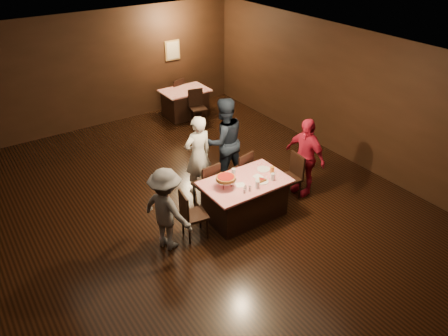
{
  "coord_description": "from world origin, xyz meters",
  "views": [
    {
      "loc": [
        -3.52,
        -6.08,
        5.05
      ],
      "look_at": [
        0.37,
        -0.34,
        1.0
      ],
      "focal_mm": 35.0,
      "sensor_mm": 36.0,
      "label": 1
    }
  ],
  "objects_px": {
    "chair_end_left": "(195,214)",
    "diner_red_shirt": "(305,157)",
    "glass_back": "(234,172)",
    "chair_back_far": "(175,94)",
    "glass_amber": "(272,170)",
    "glass_front_left": "(257,185)",
    "chair_end_right": "(289,177)",
    "plate_empty": "(263,169)",
    "diner_navy_hoodie": "(224,141)",
    "diner_white_jacket": "(198,155)",
    "chair_far_right": "(239,172)",
    "glass_front_right": "(273,177)",
    "chair_back_near": "(198,108)",
    "diner_grey_knit": "(167,210)",
    "pizza_stand": "(226,178)",
    "back_table": "(185,103)",
    "chair_far_left": "(206,183)",
    "main_table": "(245,199)"
  },
  "relations": [
    {
      "from": "glass_front_left",
      "to": "main_table",
      "type": "bearing_deg",
      "value": 99.46
    },
    {
      "from": "chair_end_right",
      "to": "diner_grey_knit",
      "type": "distance_m",
      "value": 2.73
    },
    {
      "from": "glass_amber",
      "to": "glass_back",
      "type": "bearing_deg",
      "value": 151.7
    },
    {
      "from": "main_table",
      "to": "diner_white_jacket",
      "type": "height_order",
      "value": "diner_white_jacket"
    },
    {
      "from": "chair_far_left",
      "to": "pizza_stand",
      "type": "xyz_separation_m",
      "value": [
        0.0,
        -0.7,
        0.48
      ]
    },
    {
      "from": "glass_amber",
      "to": "glass_front_left",
      "type": "bearing_deg",
      "value": -155.56
    },
    {
      "from": "back_table",
      "to": "diner_white_jacket",
      "type": "height_order",
      "value": "diner_white_jacket"
    },
    {
      "from": "diner_red_shirt",
      "to": "glass_back",
      "type": "bearing_deg",
      "value": -106.2
    },
    {
      "from": "diner_white_jacket",
      "to": "glass_back",
      "type": "relative_size",
      "value": 12.06
    },
    {
      "from": "chair_back_far",
      "to": "diner_grey_knit",
      "type": "relative_size",
      "value": 0.62
    },
    {
      "from": "chair_far_right",
      "to": "chair_back_near",
      "type": "bearing_deg",
      "value": -119.75
    },
    {
      "from": "glass_front_left",
      "to": "chair_far_left",
      "type": "bearing_deg",
      "value": 113.2
    },
    {
      "from": "main_table",
      "to": "chair_far_right",
      "type": "distance_m",
      "value": 0.85
    },
    {
      "from": "diner_navy_hoodie",
      "to": "plate_empty",
      "type": "relative_size",
      "value": 7.53
    },
    {
      "from": "back_table",
      "to": "plate_empty",
      "type": "bearing_deg",
      "value": -101.21
    },
    {
      "from": "chair_far_left",
      "to": "pizza_stand",
      "type": "distance_m",
      "value": 0.85
    },
    {
      "from": "chair_far_right",
      "to": "pizza_stand",
      "type": "xyz_separation_m",
      "value": [
        -0.8,
        -0.7,
        0.48
      ]
    },
    {
      "from": "chair_end_left",
      "to": "glass_amber",
      "type": "xyz_separation_m",
      "value": [
        1.7,
        -0.05,
        0.37
      ]
    },
    {
      "from": "chair_back_far",
      "to": "glass_back",
      "type": "bearing_deg",
      "value": 59.63
    },
    {
      "from": "chair_back_near",
      "to": "diner_grey_knit",
      "type": "bearing_deg",
      "value": -115.56
    },
    {
      "from": "chair_far_right",
      "to": "glass_amber",
      "type": "height_order",
      "value": "chair_far_right"
    },
    {
      "from": "chair_end_left",
      "to": "diner_red_shirt",
      "type": "bearing_deg",
      "value": -80.56
    },
    {
      "from": "plate_empty",
      "to": "glass_amber",
      "type": "bearing_deg",
      "value": -75.96
    },
    {
      "from": "diner_white_jacket",
      "to": "chair_far_right",
      "type": "bearing_deg",
      "value": 142.67
    },
    {
      "from": "glass_front_right",
      "to": "glass_back",
      "type": "relative_size",
      "value": 1.0
    },
    {
      "from": "chair_far_left",
      "to": "chair_end_right",
      "type": "height_order",
      "value": "same"
    },
    {
      "from": "pizza_stand",
      "to": "glass_amber",
      "type": "relative_size",
      "value": 2.71
    },
    {
      "from": "diner_navy_hoodie",
      "to": "glass_front_right",
      "type": "distance_m",
      "value": 1.57
    },
    {
      "from": "chair_far_left",
      "to": "chair_back_far",
      "type": "bearing_deg",
      "value": -117.02
    },
    {
      "from": "chair_end_left",
      "to": "plate_empty",
      "type": "height_order",
      "value": "chair_end_left"
    },
    {
      "from": "glass_back",
      "to": "glass_front_left",
      "type": "bearing_deg",
      "value": -80.54
    },
    {
      "from": "main_table",
      "to": "chair_end_left",
      "type": "relative_size",
      "value": 1.68
    },
    {
      "from": "chair_end_left",
      "to": "chair_back_far",
      "type": "distance_m",
      "value": 6.02
    },
    {
      "from": "chair_far_left",
      "to": "diner_white_jacket",
      "type": "height_order",
      "value": "diner_white_jacket"
    },
    {
      "from": "diner_white_jacket",
      "to": "diner_navy_hoodie",
      "type": "distance_m",
      "value": 0.69
    },
    {
      "from": "chair_end_left",
      "to": "diner_white_jacket",
      "type": "distance_m",
      "value": 1.54
    },
    {
      "from": "glass_back",
      "to": "diner_red_shirt",
      "type": "bearing_deg",
      "value": -10.64
    },
    {
      "from": "pizza_stand",
      "to": "chair_back_near",
      "type": "bearing_deg",
      "value": 65.31
    },
    {
      "from": "diner_grey_knit",
      "to": "plate_empty",
      "type": "relative_size",
      "value": 6.1
    },
    {
      "from": "chair_back_near",
      "to": "plate_empty",
      "type": "distance_m",
      "value": 4.11
    },
    {
      "from": "chair_end_right",
      "to": "pizza_stand",
      "type": "bearing_deg",
      "value": -87.75
    },
    {
      "from": "glass_front_left",
      "to": "glass_back",
      "type": "xyz_separation_m",
      "value": [
        -0.1,
        0.6,
        0.0
      ]
    },
    {
      "from": "chair_end_right",
      "to": "glass_back",
      "type": "height_order",
      "value": "chair_end_right"
    },
    {
      "from": "diner_red_shirt",
      "to": "plate_empty",
      "type": "relative_size",
      "value": 6.61
    },
    {
      "from": "chair_end_right",
      "to": "plate_empty",
      "type": "relative_size",
      "value": 3.8
    },
    {
      "from": "back_table",
      "to": "diner_grey_knit",
      "type": "relative_size",
      "value": 0.85
    },
    {
      "from": "diner_navy_hoodie",
      "to": "glass_front_left",
      "type": "bearing_deg",
      "value": 82.31
    },
    {
      "from": "chair_end_left",
      "to": "diner_navy_hoodie",
      "type": "relative_size",
      "value": 0.5
    },
    {
      "from": "chair_far_right",
      "to": "plate_empty",
      "type": "relative_size",
      "value": 3.8
    },
    {
      "from": "glass_front_right",
      "to": "back_table",
      "type": "bearing_deg",
      "value": 78.56
    }
  ]
}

